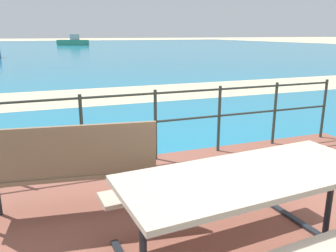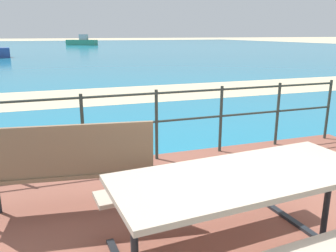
{
  "view_description": "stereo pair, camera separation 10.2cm",
  "coord_description": "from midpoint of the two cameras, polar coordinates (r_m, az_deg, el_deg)",
  "views": [
    {
      "loc": [
        -1.43,
        -1.85,
        1.77
      ],
      "look_at": [
        -0.03,
        1.87,
        0.68
      ],
      "focal_mm": 36.59,
      "sensor_mm": 36.0,
      "label": 1
    },
    {
      "loc": [
        -1.34,
        -1.89,
        1.77
      ],
      "look_at": [
        -0.03,
        1.87,
        0.68
      ],
      "focal_mm": 36.59,
      "sensor_mm": 36.0,
      "label": 2
    }
  ],
  "objects": [
    {
      "name": "beach_strip",
      "position": [
        10.11,
        -12.52,
        4.85
      ],
      "size": [
        54.02,
        3.25,
        0.01
      ],
      "primitive_type": "cube",
      "rotation": [
        0.0,
        0.0,
        -0.01
      ],
      "color": "beige",
      "rests_on": "ground"
    },
    {
      "name": "sea_water",
      "position": [
        41.93,
        -19.2,
        12.03
      ],
      "size": [
        90.0,
        90.0,
        0.01
      ],
      "primitive_type": "cube",
      "color": "teal",
      "rests_on": "ground"
    },
    {
      "name": "park_bench",
      "position": [
        3.26,
        -16.96,
        -6.01
      ],
      "size": [
        1.6,
        0.63,
        0.95
      ],
      "rotation": [
        0.0,
        0.0,
        3.0
      ],
      "color": "#7A6047",
      "rests_on": "patio_paving"
    },
    {
      "name": "boat_far",
      "position": [
        53.28,
        -15.71,
        13.34
      ],
      "size": [
        4.73,
        3.64,
        1.56
      ],
      "rotation": [
        0.0,
        0.0,
        2.54
      ],
      "color": "#338466",
      "rests_on": "sea_water"
    },
    {
      "name": "picnic_table",
      "position": [
        2.54,
        12.47,
        -11.03
      ],
      "size": [
        1.98,
        1.56,
        0.77
      ],
      "rotation": [
        0.0,
        0.0,
        0.07
      ],
      "color": "tan",
      "rests_on": "patio_paving"
    },
    {
      "name": "railing_fence",
      "position": [
        4.65,
        -2.75,
        1.52
      ],
      "size": [
        5.94,
        0.04,
        0.98
      ],
      "color": "#2D3833",
      "rests_on": "patio_paving"
    }
  ]
}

